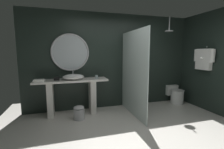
# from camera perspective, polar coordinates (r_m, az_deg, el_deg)

# --- Properties ---
(ground_plane) EXTENTS (5.76, 5.76, 0.00)m
(ground_plane) POSITION_cam_1_polar(r_m,az_deg,el_deg) (3.17, 11.19, -21.40)
(ground_plane) COLOR silver
(back_wall_panel) EXTENTS (4.80, 0.10, 2.60)m
(back_wall_panel) POSITION_cam_1_polar(r_m,az_deg,el_deg) (4.54, 0.40, 4.79)
(back_wall_panel) COLOR #1E2823
(back_wall_panel) RESTS_ON ground_plane
(side_wall_right) EXTENTS (0.10, 2.47, 2.60)m
(side_wall_right) POSITION_cam_1_polar(r_m,az_deg,el_deg) (4.87, 32.45, 3.78)
(side_wall_right) COLOR #1E2823
(side_wall_right) RESTS_ON ground_plane
(vanity_counter) EXTENTS (1.77, 0.50, 0.88)m
(vanity_counter) POSITION_cam_1_polar(r_m,az_deg,el_deg) (4.14, -14.08, -6.35)
(vanity_counter) COLOR silver
(vanity_counter) RESTS_ON ground_plane
(vessel_sink) EXTENTS (0.52, 0.43, 0.20)m
(vessel_sink) POSITION_cam_1_polar(r_m,az_deg,el_deg) (4.05, -13.60, -0.82)
(vessel_sink) COLOR white
(vessel_sink) RESTS_ON vanity_counter
(tumbler_cup) EXTENTS (0.08, 0.08, 0.09)m
(tumbler_cup) POSITION_cam_1_polar(r_m,az_deg,el_deg) (4.08, -5.55, -0.87)
(tumbler_cup) COLOR silver
(tumbler_cup) RESTS_ON vanity_counter
(tissue_box) EXTENTS (0.13, 0.12, 0.08)m
(tissue_box) POSITION_cam_1_polar(r_m,az_deg,el_deg) (4.05, -19.14, -1.40)
(tissue_box) COLOR black
(tissue_box) RESTS_ON vanity_counter
(round_wall_mirror) EXTENTS (0.96, 0.04, 0.96)m
(round_wall_mirror) POSITION_cam_1_polar(r_m,az_deg,el_deg) (4.25, -14.67, 7.64)
(round_wall_mirror) COLOR #B7B7BC
(shower_glass_panel) EXTENTS (0.02, 1.47, 2.06)m
(shower_glass_panel) POSITION_cam_1_polar(r_m,az_deg,el_deg) (3.93, 7.63, 0.32)
(shower_glass_panel) COLOR silver
(shower_glass_panel) RESTS_ON ground_plane
(rain_shower_head) EXTENTS (0.21, 0.21, 0.39)m
(rain_shower_head) POSITION_cam_1_polar(r_m,az_deg,el_deg) (4.77, 19.72, 14.81)
(rain_shower_head) COLOR #B7B7BC
(hanging_bathrobe) EXTENTS (0.20, 0.62, 0.62)m
(hanging_bathrobe) POSITION_cam_1_polar(r_m,az_deg,el_deg) (4.88, 29.96, 5.05)
(hanging_bathrobe) COLOR #B7B7BC
(toilet) EXTENTS (0.39, 0.57, 0.52)m
(toilet) POSITION_cam_1_polar(r_m,az_deg,el_deg) (5.33, 21.79, -6.73)
(toilet) COLOR white
(toilet) RESTS_ON ground_plane
(waste_bin) EXTENTS (0.25, 0.25, 0.32)m
(waste_bin) POSITION_cam_1_polar(r_m,az_deg,el_deg) (3.88, -11.70, -13.15)
(waste_bin) COLOR #B7B7BC
(waste_bin) RESTS_ON ground_plane
(folded_hand_towel) EXTENTS (0.23, 0.16, 0.06)m
(folded_hand_towel) POSITION_cam_1_polar(r_m,az_deg,el_deg) (3.96, -24.66, -2.03)
(folded_hand_towel) COLOR white
(folded_hand_towel) RESTS_ON vanity_counter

